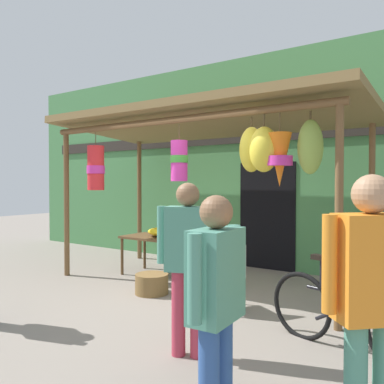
{
  "coord_description": "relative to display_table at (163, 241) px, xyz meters",
  "views": [
    {
      "loc": [
        3.31,
        -4.49,
        1.62
      ],
      "look_at": [
        -0.23,
        0.71,
        1.47
      ],
      "focal_mm": 37.18,
      "sensor_mm": 36.0,
      "label": 1
    }
  ],
  "objects": [
    {
      "name": "wicker_basket_spare",
      "position": [
        1.19,
        -0.01,
        -0.49
      ],
      "size": [
        0.4,
        0.4,
        0.25
      ],
      "primitive_type": "cylinder",
      "color": "brown",
      "rests_on": "ground_plane"
    },
    {
      "name": "ground_plane",
      "position": [
        0.95,
        -0.87,
        -0.62
      ],
      "size": [
        30.0,
        30.0,
        0.0
      ],
      "primitive_type": "plane",
      "color": "gray"
    },
    {
      "name": "market_stall_canopy",
      "position": [
        0.97,
        -0.09,
        1.83
      ],
      "size": [
        5.09,
        2.39,
        2.77
      ],
      "color": "brown",
      "rests_on": "ground_plane"
    },
    {
      "name": "shopper_by_bananas",
      "position": [
        3.0,
        -3.25,
        0.29
      ],
      "size": [
        0.24,
        0.59,
        1.54
      ],
      "color": "#2D5193",
      "rests_on": "ground_plane"
    },
    {
      "name": "display_table",
      "position": [
        0.0,
        0.0,
        0.0
      ],
      "size": [
        1.47,
        0.7,
        0.68
      ],
      "color": "brown",
      "rests_on": "ground_plane"
    },
    {
      "name": "folding_chair",
      "position": [
        1.82,
        -0.99,
        -0.11
      ],
      "size": [
        0.55,
        0.55,
        0.84
      ],
      "color": "beige",
      "rests_on": "ground_plane"
    },
    {
      "name": "wicker_basket_by_table",
      "position": [
        0.53,
        -0.93,
        -0.47
      ],
      "size": [
        0.48,
        0.48,
        0.29
      ],
      "primitive_type": "cylinder",
      "color": "brown",
      "rests_on": "ground_plane"
    },
    {
      "name": "flower_heap_on_table",
      "position": [
        0.08,
        0.06,
        0.15
      ],
      "size": [
        0.79,
        0.56,
        0.17
      ],
      "color": "yellow",
      "rests_on": "display_table"
    },
    {
      "name": "parked_bicycle",
      "position": [
        3.37,
        -1.45,
        -0.27
      ],
      "size": [
        1.69,
        0.62,
        0.92
      ],
      "color": "black",
      "rests_on": "ground_plane"
    },
    {
      "name": "shop_facade",
      "position": [
        0.95,
        1.69,
        1.4
      ],
      "size": [
        12.5,
        0.29,
        4.04
      ],
      "color": "#47844C",
      "rests_on": "ground_plane"
    },
    {
      "name": "customer_foreground",
      "position": [
        3.83,
        -2.92,
        0.37
      ],
      "size": [
        0.46,
        0.43,
        1.67
      ],
      "color": "#4C8E7A",
      "rests_on": "ground_plane"
    },
    {
      "name": "vendor_in_orange",
      "position": [
        2.16,
        -2.35,
        0.34
      ],
      "size": [
        0.56,
        0.35,
        1.62
      ],
      "color": "#B23347",
      "rests_on": "ground_plane"
    }
  ]
}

